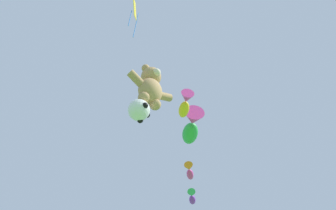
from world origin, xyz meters
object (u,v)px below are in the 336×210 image
Objects in this scene: teddy_bear_kite at (151,86)px; soccer_ball_kite at (139,110)px; fish_kite_magenta at (189,171)px; fish_kite_goldfin at (185,104)px; fish_kite_violet at (192,197)px; diamond_kite at (135,11)px; fish_kite_emerald at (192,126)px.

teddy_bear_kite is 2.46× the size of soccer_ball_kite.
soccer_ball_kite is at bearing -148.04° from fish_kite_magenta.
teddy_bear_kite is at bearing -166.36° from fish_kite_goldfin.
fish_kite_violet is 0.47× the size of diamond_kite.
fish_kite_violet is (8.41, 6.35, 1.16)m from teddy_bear_kite.
soccer_ball_kite is at bearing -158.02° from fish_kite_emerald.
fish_kite_magenta is at bearing 30.72° from diamond_kite.
fish_kite_violet reaches higher than soccer_ball_kite.
soccer_ball_kite is (-0.32, 0.19, -1.47)m from teddy_bear_kite.
fish_kite_emerald is 5.86m from fish_kite_violet.
diamond_kite reaches higher than fish_kite_magenta.
fish_kite_violet is at bearing 43.71° from fish_kite_magenta.
soccer_ball_kite is 6.23m from fish_kite_emerald.
teddy_bear_kite is 10.60m from fish_kite_violet.
fish_kite_violet is 12.26m from diamond_kite.
fish_kite_violet reaches higher than fish_kite_magenta.
diamond_kite reaches higher than soccer_ball_kite.
diamond_kite is at bearing -167.48° from fish_kite_goldfin.
fish_kite_goldfin is 8.18m from fish_kite_violet.
fish_kite_magenta is at bearing -136.29° from fish_kite_violet.
fish_kite_goldfin is at bearing 12.52° from diamond_kite.
diamond_kite is at bearing -157.92° from fish_kite_emerald.
diamond_kite reaches higher than fish_kite_violet.
teddy_bear_kite is 1.64× the size of fish_kite_magenta.
diamond_kite is (-5.86, -2.38, 2.34)m from fish_kite_emerald.
fish_kite_emerald is 1.87× the size of fish_kite_magenta.
fish_kite_emerald is 6.74m from diamond_kite.
soccer_ball_kite is 5.96m from diamond_kite.
fish_kite_emerald reaches higher than fish_kite_violet.
fish_kite_goldfin is 5.21m from fish_kite_magenta.
soccer_ball_kite is 11.01m from fish_kite_violet.
teddy_bear_kite is 1.37× the size of fish_kite_goldfin.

